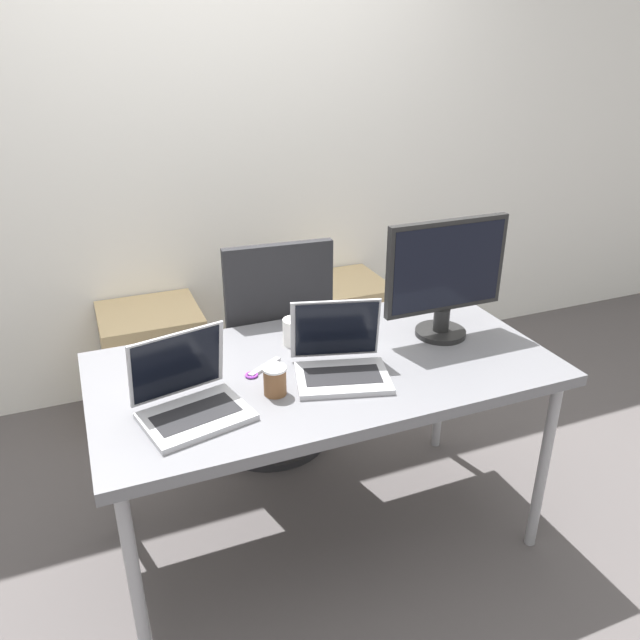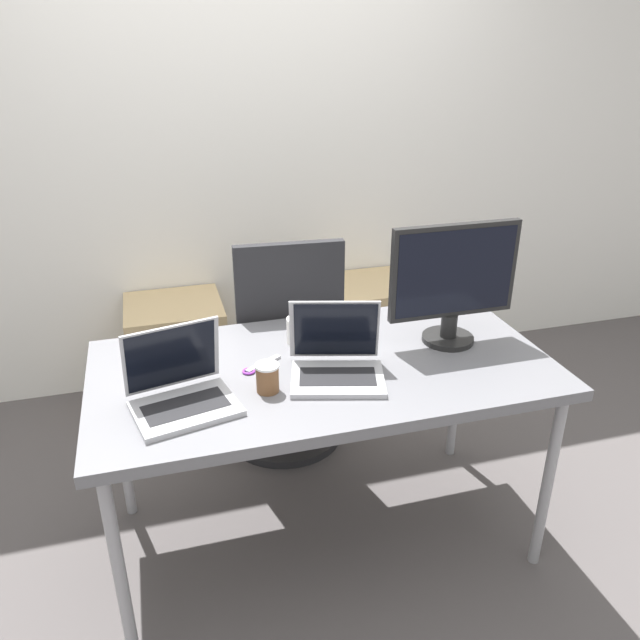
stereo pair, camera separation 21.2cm
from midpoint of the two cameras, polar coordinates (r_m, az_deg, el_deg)
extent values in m
plane|color=#514C4C|center=(2.62, 2.71, -19.07)|extent=(14.00, 14.00, 0.00)
cube|color=white|center=(3.31, -4.98, 15.84)|extent=(10.00, 0.05, 2.60)
cube|color=slate|center=(2.16, 3.11, -4.59)|extent=(1.57, 0.81, 0.04)
cylinder|color=#99999E|center=(2.04, -14.88, -21.47)|extent=(0.04, 0.04, 0.73)
cylinder|color=#99999E|center=(2.45, 22.53, -13.68)|extent=(0.04, 0.04, 0.73)
cylinder|color=#99999E|center=(2.57, -15.52, -10.47)|extent=(0.04, 0.04, 0.73)
cylinder|color=#99999E|center=(2.90, 14.46, -5.93)|extent=(0.04, 0.04, 0.73)
cylinder|color=#232326|center=(3.13, -1.28, -10.14)|extent=(0.56, 0.56, 0.04)
cylinder|color=gray|center=(3.01, -1.31, -6.75)|extent=(0.05, 0.05, 0.40)
cube|color=#232326|center=(2.91, -1.35, -3.41)|extent=(0.51, 0.51, 0.07)
cube|color=#232326|center=(2.54, -0.34, 0.54)|extent=(0.44, 0.07, 0.60)
cube|color=tan|center=(3.33, -11.09, -3.05)|extent=(0.48, 0.45, 0.56)
cube|color=tan|center=(3.13, -10.67, -4.95)|extent=(0.44, 0.01, 0.45)
cube|color=tan|center=(3.54, 5.79, -0.94)|extent=(0.48, 0.45, 0.56)
cube|color=tan|center=(3.35, 7.20, -2.58)|extent=(0.44, 0.01, 0.45)
cube|color=#ADADB2|center=(1.92, -9.07, -8.10)|extent=(0.35, 0.29, 0.02)
cube|color=black|center=(1.91, -9.09, -7.86)|extent=(0.27, 0.18, 0.00)
cube|color=#ADADB2|center=(1.96, -10.41, -3.34)|extent=(0.31, 0.11, 0.22)
cube|color=black|center=(1.96, -10.43, -3.39)|extent=(0.28, 0.10, 0.20)
cube|color=#ADADB2|center=(2.05, 4.60, -5.48)|extent=(0.35, 0.30, 0.02)
cube|color=black|center=(2.05, 4.61, -5.25)|extent=(0.27, 0.18, 0.00)
cube|color=#ADADB2|center=(2.10, 4.23, -0.96)|extent=(0.30, 0.12, 0.22)
cube|color=black|center=(2.10, 4.32, -0.99)|extent=(0.28, 0.11, 0.20)
cylinder|color=black|center=(2.38, 14.12, -1.70)|extent=(0.19, 0.19, 0.02)
cylinder|color=black|center=(2.35, 14.25, -0.54)|extent=(0.06, 0.06, 0.09)
cube|color=black|center=(2.27, 14.81, 4.33)|extent=(0.48, 0.03, 0.34)
cube|color=black|center=(2.26, 15.01, 4.19)|extent=(0.44, 0.00, 0.31)
cylinder|color=white|center=(2.28, 0.64, -1.03)|extent=(0.08, 0.08, 0.10)
cylinder|color=brown|center=(1.98, -1.76, -5.50)|extent=(0.07, 0.07, 0.09)
cylinder|color=white|center=(1.95, -1.78, -4.29)|extent=(0.08, 0.08, 0.01)
cube|color=#B2B2B7|center=(2.14, -2.40, -4.11)|extent=(0.14, 0.10, 0.01)
torus|color=purple|center=(2.10, -3.67, -4.77)|extent=(0.06, 0.06, 0.01)
camera|label=1|loc=(0.11, -87.14, 1.32)|focal=35.00mm
camera|label=2|loc=(0.11, 92.86, -1.32)|focal=35.00mm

